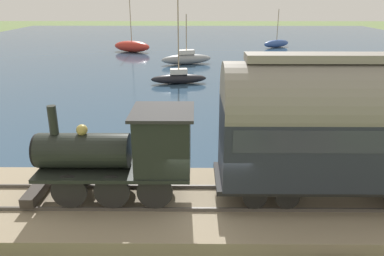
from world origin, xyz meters
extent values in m
plane|color=#607542|center=(0.00, 0.00, 0.00)|extent=(200.00, 200.00, 0.00)
cube|color=#2D4760|center=(42.92, 0.00, 0.00)|extent=(80.00, 80.00, 0.01)
cube|color=gray|center=(0.19, 0.00, 0.30)|extent=(4.85, 56.00, 0.59)
cube|color=#4C4742|center=(-0.56, 0.00, 0.65)|extent=(0.07, 54.88, 0.12)
cube|color=#4C4742|center=(0.94, 0.00, 0.65)|extent=(0.07, 54.88, 0.12)
cylinder|color=black|center=(-0.56, 1.69, 1.28)|extent=(0.12, 1.14, 1.14)
cylinder|color=black|center=(0.94, 1.69, 1.28)|extent=(0.12, 1.14, 1.14)
cylinder|color=black|center=(-0.56, 3.04, 1.28)|extent=(0.12, 1.14, 1.14)
cylinder|color=black|center=(0.94, 3.04, 1.28)|extent=(0.12, 1.14, 1.14)
cylinder|color=black|center=(-0.56, 4.40, 1.28)|extent=(0.12, 1.14, 1.14)
cylinder|color=black|center=(0.94, 4.40, 1.28)|extent=(0.12, 1.14, 1.14)
cube|color=black|center=(0.19, 3.04, 1.74)|extent=(2.00, 4.93, 0.12)
cylinder|color=black|center=(0.19, 4.03, 2.37)|extent=(1.14, 2.96, 1.14)
cylinder|color=black|center=(0.19, 5.55, 2.37)|extent=(1.08, 0.08, 1.08)
cylinder|color=black|center=(0.19, 4.91, 3.41)|extent=(0.28, 0.28, 0.94)
sphere|color=tan|center=(0.19, 4.03, 3.08)|extent=(0.36, 0.36, 0.36)
cube|color=black|center=(0.19, 1.44, 2.72)|extent=(1.90, 1.72, 1.84)
cube|color=#282828|center=(0.19, 1.44, 3.69)|extent=(2.10, 1.96, 0.10)
cube|color=#2D2823|center=(0.19, 5.76, 0.89)|extent=(1.80, 0.44, 0.32)
cylinder|color=black|center=(0.94, -6.19, 1.09)|extent=(0.12, 0.76, 0.76)
cylinder|color=black|center=(-0.56, -2.50, 1.09)|extent=(0.12, 0.76, 0.76)
cylinder|color=black|center=(0.94, -2.50, 1.09)|extent=(0.12, 0.76, 0.76)
cylinder|color=black|center=(-0.56, -1.47, 1.09)|extent=(0.12, 0.76, 0.76)
cylinder|color=black|center=(0.94, -1.47, 1.09)|extent=(0.12, 0.76, 0.76)
cube|color=black|center=(0.19, -4.35, 1.40)|extent=(2.17, 8.21, 0.16)
cube|color=#232833|center=(0.19, -4.35, 2.74)|extent=(2.41, 7.88, 2.52)
cube|color=#2D333D|center=(0.19, -4.35, 3.18)|extent=(2.44, 7.38, 0.70)
cylinder|color=gray|center=(0.19, -4.35, 4.00)|extent=(2.53, 7.88, 2.53)
cube|color=gray|center=(0.19, -4.35, 5.38)|extent=(0.84, 6.56, 0.24)
ellipsoid|color=gray|center=(29.68, 1.37, 0.55)|extent=(2.97, 5.71, 1.08)
cylinder|color=#9E8460|center=(29.68, 1.37, 3.17)|extent=(0.10, 0.10, 4.15)
cube|color=silver|center=(29.68, 1.37, 1.32)|extent=(1.31, 1.84, 0.45)
ellipsoid|color=black|center=(20.26, 1.81, 0.42)|extent=(1.76, 4.80, 0.82)
cylinder|color=#9E8460|center=(20.26, 1.81, 4.56)|extent=(0.10, 0.10, 7.47)
cube|color=silver|center=(20.26, 1.81, 1.05)|extent=(0.86, 1.49, 0.45)
ellipsoid|color=#B72D23|center=(38.84, 8.75, 0.73)|extent=(3.53, 5.43, 1.44)
cylinder|color=#9E8460|center=(38.84, 8.75, 5.32)|extent=(0.10, 0.10, 7.75)
ellipsoid|color=#335199|center=(43.50, -11.19, 0.55)|extent=(3.42, 4.45, 1.08)
cylinder|color=#9E8460|center=(43.50, -11.19, 3.18)|extent=(0.10, 0.10, 4.20)
ellipsoid|color=beige|center=(4.23, 5.85, 0.19)|extent=(2.01, 2.73, 0.37)
ellipsoid|color=#B7B2A3|center=(4.42, -2.75, 0.16)|extent=(2.27, 1.96, 0.31)
ellipsoid|color=#B7B2A3|center=(8.45, -2.07, 0.25)|extent=(1.58, 2.35, 0.49)
camera|label=1|loc=(-10.95, 0.43, 7.14)|focal=35.00mm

